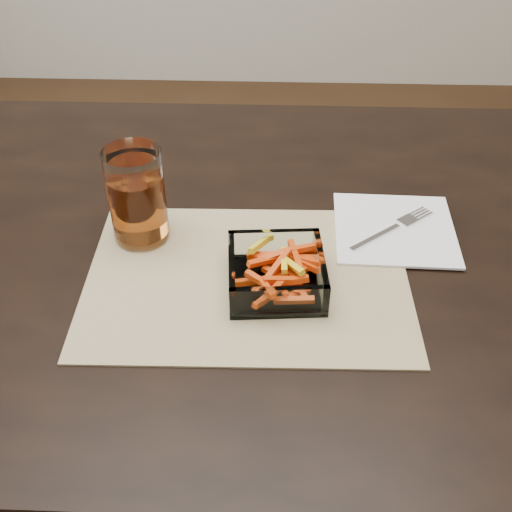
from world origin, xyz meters
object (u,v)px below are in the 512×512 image
object	(u,v)px
fork	(394,228)
glass_bowl	(276,275)
tumbler	(137,199)
dining_table	(230,280)

from	to	relation	value
fork	glass_bowl	bearing A→B (deg)	-92.42
tumbler	fork	bearing A→B (deg)	4.06
dining_table	glass_bowl	xyz separation A→B (m)	(0.07, -0.11, 0.11)
dining_table	tumbler	bearing A→B (deg)	-177.38
dining_table	tumbler	size ratio (longest dim) A/B	10.99
glass_bowl	fork	world-z (taller)	glass_bowl
glass_bowl	fork	distance (m)	0.22
tumbler	fork	distance (m)	0.39
tumbler	fork	size ratio (longest dim) A/B	1.04
glass_bowl	tumbler	xyz separation A→B (m)	(-0.20, 0.11, 0.05)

